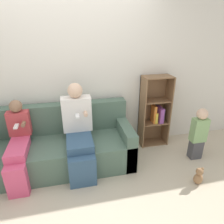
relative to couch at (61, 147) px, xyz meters
The scene contains 8 objects.
ground_plane 0.64m from the couch, 63.55° to the right, with size 14.00×14.00×0.00m, color beige.
back_wall 1.10m from the couch, 59.56° to the left, with size 10.00×0.06×2.55m.
couch is the anchor object (origin of this frame).
adult_seated 0.45m from the couch, 23.97° to the right, with size 0.41×0.74×1.23m.
child_seated 0.59m from the couch, 161.53° to the right, with size 0.29×0.75×1.04m.
toddler_standing 2.09m from the couch, ahead, with size 0.23×0.16×0.84m.
bookshelf 1.64m from the couch, 10.29° to the left, with size 0.47×0.28×1.21m.
teddy_bear 1.96m from the couch, 25.05° to the right, with size 0.13×0.10×0.26m.
Camera 1 is at (-0.06, -2.08, 1.95)m, focal length 32.00 mm.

